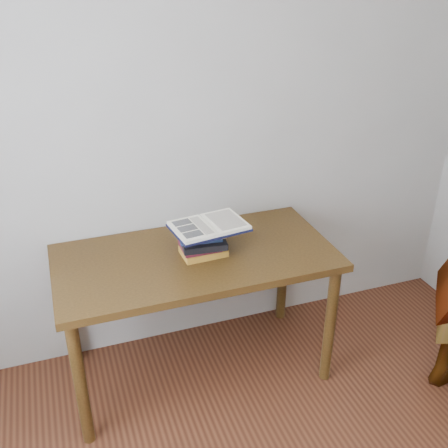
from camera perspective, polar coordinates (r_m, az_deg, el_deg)
name	(u,v)px	position (r m, az deg, el deg)	size (l,w,h in m)	color
room_shell	(364,216)	(1.17, 15.04, 0.84)	(3.54, 3.54, 2.62)	#AEADA5
desk	(196,271)	(2.74, -3.08, -5.09)	(1.43, 0.71, 0.76)	#4A3012
book_stack	(202,242)	(2.65, -2.42, -1.94)	(0.24, 0.20, 0.15)	#BC832A
open_book	(209,226)	(2.61, -1.65, -0.22)	(0.39, 0.30, 0.03)	black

